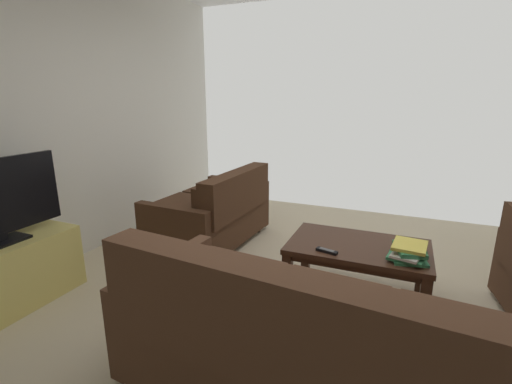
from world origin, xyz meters
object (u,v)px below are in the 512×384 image
object	(u,v)px
tv_stand	(10,275)
book_stack	(409,252)
tv_remote	(327,251)
coffee_table	(358,253)
sofa_main	(313,348)
loveseat_near	(214,212)

from	to	relation	value
tv_stand	book_stack	world-z (taller)	book_stack
tv_remote	coffee_table	bearing A→B (deg)	-129.98
book_stack	tv_remote	xyz separation A→B (m)	(0.55, 0.10, -0.04)
sofa_main	tv_remote	world-z (taller)	sofa_main
tv_stand	book_stack	size ratio (longest dim) A/B	3.08
sofa_main	tv_stand	xyz separation A→B (m)	(2.34, -0.06, -0.12)
sofa_main	tv_stand	world-z (taller)	sofa_main
tv_stand	tv_remote	distance (m)	2.39
sofa_main	coffee_table	bearing A→B (deg)	-93.02
loveseat_near	tv_remote	distance (m)	1.58
book_stack	sofa_main	bearing A→B (deg)	68.48
coffee_table	tv_stand	distance (m)	2.66
loveseat_near	tv_remote	world-z (taller)	loveseat_near
loveseat_near	tv_stand	world-z (taller)	loveseat_near
coffee_table	book_stack	bearing A→B (deg)	159.82
coffee_table	sofa_main	bearing A→B (deg)	86.98
book_stack	coffee_table	bearing A→B (deg)	-20.18
tv_stand	loveseat_near	bearing A→B (deg)	-116.77
tv_stand	sofa_main	bearing A→B (deg)	178.45
coffee_table	book_stack	world-z (taller)	book_stack
book_stack	tv_remote	world-z (taller)	book_stack
loveseat_near	book_stack	world-z (taller)	loveseat_near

